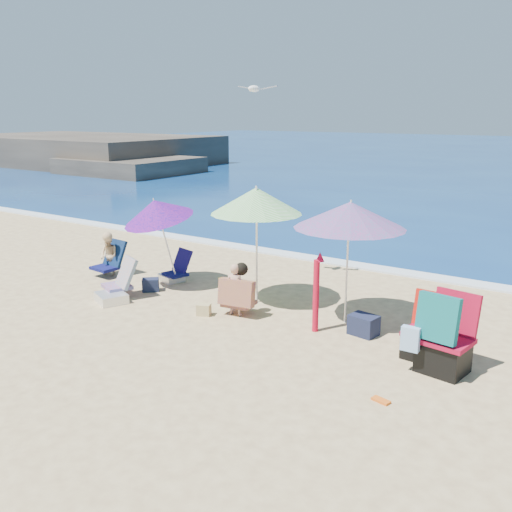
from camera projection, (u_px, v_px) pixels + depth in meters
The scene contains 18 objects.
ground at pixel (237, 337), 9.18m from camera, with size 120.00×120.00×0.00m.
foam at pixel (364, 266), 13.29m from camera, with size 120.00×0.50×0.04m.
headland at pixel (85, 155), 39.63m from camera, with size 20.50×11.50×2.60m.
umbrella_turquoise at pixel (350, 215), 9.34m from camera, with size 1.97×1.97×2.14m.
umbrella_striped at pixel (256, 201), 10.31m from camera, with size 2.19×2.19×2.25m.
umbrella_blue at pixel (156, 210), 11.44m from camera, with size 1.86×1.90×1.97m.
furled_umbrella at pixel (317, 288), 9.25m from camera, with size 0.18×0.18×1.35m.
chair_navy at pixel (175, 273), 12.19m from camera, with size 0.68×0.70×0.67m.
chair_rainbow at pixel (116, 289), 10.96m from camera, with size 0.90×1.02×0.79m.
camp_chair_left at pixel (425, 339), 8.34m from camera, with size 0.60×0.63×0.97m.
camp_chair_right at pixel (443, 344), 7.84m from camera, with size 0.90×0.77×1.18m.
person_center at pixel (237, 290), 10.05m from camera, with size 0.69×0.58×0.96m.
person_left at pixel (109, 255), 12.54m from camera, with size 0.63×0.71×1.00m.
bag_navy_a at pixel (151, 285), 11.51m from camera, with size 0.41×0.40×0.26m.
bag_tan at pixel (204, 310), 10.14m from camera, with size 0.29×0.25×0.21m.
bag_navy_b at pixel (364, 325), 9.24m from camera, with size 0.49×0.39×0.33m.
orange_item at pixel (381, 400), 7.13m from camera, with size 0.26×0.16×0.03m.
seagull at pixel (254, 89), 11.22m from camera, with size 0.79×0.37×0.13m.
Camera 1 is at (5.02, -6.95, 3.55)m, focal length 39.75 mm.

